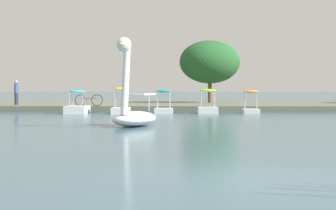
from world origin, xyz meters
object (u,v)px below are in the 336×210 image
pedal_boat_orange (251,106)px  pedal_boat_cyan (77,107)px  pedal_boat_teal (164,107)px  person_on_path (16,92)px  pedal_boat_yellow (121,107)px  pedal_boat_lime (208,107)px  tree_broadleaf_behind_dock (210,62)px  swan_boat (134,111)px  bicycle_parked (89,100)px

pedal_boat_orange → pedal_boat_cyan: same height
pedal_boat_teal → person_on_path: person_on_path is taller
pedal_boat_orange → pedal_boat_teal: size_ratio=0.96×
pedal_boat_yellow → person_on_path: bearing=146.0°
pedal_boat_yellow → person_on_path: (-7.88, 5.32, 0.89)m
pedal_boat_lime → pedal_boat_yellow: pedal_boat_yellow is taller
tree_broadleaf_behind_dock → pedal_boat_teal: bearing=-105.9°
pedal_boat_cyan → tree_broadleaf_behind_dock: (8.89, 12.72, 3.35)m
pedal_boat_cyan → pedal_boat_teal: bearing=2.1°
pedal_boat_orange → pedal_boat_cyan: bearing=-179.3°
pedal_boat_yellow → swan_boat: bearing=-82.4°
pedal_boat_lime → person_on_path: size_ratio=1.19×
pedal_boat_lime → tree_broadleaf_behind_dock: tree_broadleaf_behind_dock is taller
pedal_boat_orange → pedal_boat_lime: 2.66m
pedal_boat_orange → person_on_path: 16.72m
pedal_boat_orange → swan_boat: bearing=-116.6°
pedal_boat_teal → tree_broadleaf_behind_dock: tree_broadleaf_behind_dock is taller
pedal_boat_yellow → person_on_path: 9.55m
pedal_boat_cyan → tree_broadleaf_behind_dock: 15.87m
pedal_boat_teal → pedal_boat_yellow: size_ratio=0.85×
pedal_boat_lime → person_on_path: person_on_path is taller
pedal_boat_teal → pedal_boat_yellow: pedal_boat_yellow is taller
pedal_boat_orange → bicycle_parked: 10.68m
pedal_boat_yellow → tree_broadleaf_behind_dock: size_ratio=0.31×
pedal_boat_yellow → tree_broadleaf_behind_dock: tree_broadleaf_behind_dock is taller
tree_broadleaf_behind_dock → person_on_path: size_ratio=4.01×
pedal_boat_yellow → tree_broadleaf_behind_dock: bearing=64.2°
pedal_boat_cyan → bicycle_parked: bearing=82.8°
person_on_path → bicycle_parked: size_ratio=0.94×
swan_boat → bicycle_parked: size_ratio=1.91×
swan_boat → bicycle_parked: (-4.04, 15.15, 0.15)m
pedal_boat_cyan → bicycle_parked: pedal_boat_cyan is taller
swan_boat → pedal_boat_orange: swan_boat is taller
pedal_boat_orange → pedal_boat_lime: pedal_boat_lime is taller
swan_boat → person_on_path: (-9.55, 17.80, 0.69)m
pedal_boat_orange → person_on_path: size_ratio=1.02×
swan_boat → person_on_path: 20.21m
swan_boat → pedal_boat_cyan: size_ratio=1.53×
pedal_boat_orange → pedal_boat_lime: bearing=173.7°
swan_boat → pedal_boat_lime: swan_boat is taller
pedal_boat_teal → bicycle_parked: 5.57m
pedal_boat_teal → person_on_path: size_ratio=1.06×
pedal_boat_teal → tree_broadleaf_behind_dock: size_ratio=0.26×
tree_broadleaf_behind_dock → bicycle_parked: size_ratio=3.76×
pedal_boat_yellow → bicycle_parked: size_ratio=1.17×
pedal_boat_orange → tree_broadleaf_behind_dock: size_ratio=0.25×
pedal_boat_yellow → pedal_boat_cyan: bearing=178.9°
pedal_boat_yellow → bicycle_parked: bearing=131.6°
pedal_boat_cyan → pedal_boat_yellow: bearing=-1.1°
swan_boat → pedal_boat_cyan: swan_boat is taller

